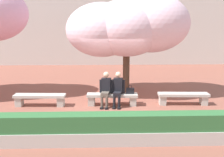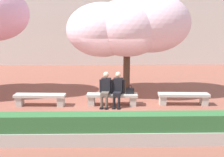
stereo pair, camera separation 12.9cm
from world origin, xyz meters
name	(u,v)px [view 1 (the left image)]	position (x,y,z in m)	size (l,w,h in m)	color
ground_plane	(112,105)	(0.00, 0.00, 0.00)	(100.00, 100.00, 0.00)	#8E5142
building_facade	(107,10)	(0.00, 11.96, 4.08)	(28.00, 4.00, 8.16)	beige
stone_bench_west_end	(40,98)	(-2.72, 0.00, 0.31)	(1.93, 0.51, 0.45)	#BCB7AD
stone_bench_near_west	(112,97)	(0.00, 0.00, 0.31)	(1.93, 0.51, 0.45)	#BCB7AD
stone_bench_center	(183,97)	(2.72, 0.00, 0.31)	(1.93, 0.51, 0.45)	#BCB7AD
person_seated_left	(106,88)	(-0.24, -0.05, 0.70)	(0.50, 0.73, 1.29)	black
person_seated_right	(118,88)	(0.21, -0.05, 0.70)	(0.50, 0.73, 1.29)	black
handbag	(130,90)	(0.68, 0.00, 0.58)	(0.30, 0.15, 0.34)	black
cherry_tree_main	(128,27)	(0.71, 1.62, 2.91)	(5.20, 3.26, 4.27)	#513828
planter_hedge_foreground	(116,129)	(0.00, -3.22, 0.39)	(9.40, 0.50, 0.80)	#BCB7AD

